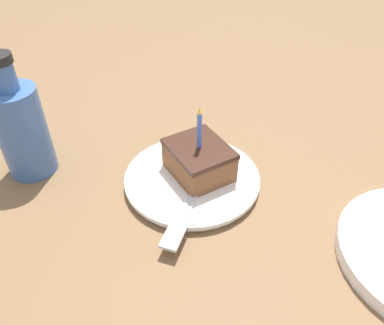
{
  "coord_description": "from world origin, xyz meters",
  "views": [
    {
      "loc": [
        -0.21,
        -0.38,
        0.4
      ],
      "look_at": [
        0.01,
        0.0,
        0.04
      ],
      "focal_mm": 35.0,
      "sensor_mm": 36.0,
      "label": 1
    }
  ],
  "objects_px": {
    "plate": "(192,179)",
    "fork": "(186,210)",
    "bottle": "(21,128)",
    "cake_slice": "(199,159)"
  },
  "relations": [
    {
      "from": "plate",
      "to": "fork",
      "type": "relative_size",
      "value": 1.5
    },
    {
      "from": "plate",
      "to": "bottle",
      "type": "xyz_separation_m",
      "value": [
        -0.21,
        0.16,
        0.07
      ]
    },
    {
      "from": "cake_slice",
      "to": "bottle",
      "type": "xyz_separation_m",
      "value": [
        -0.22,
        0.16,
        0.04
      ]
    },
    {
      "from": "plate",
      "to": "fork",
      "type": "xyz_separation_m",
      "value": [
        -0.05,
        -0.06,
        0.01
      ]
    },
    {
      "from": "cake_slice",
      "to": "fork",
      "type": "bearing_deg",
      "value": -133.03
    },
    {
      "from": "cake_slice",
      "to": "fork",
      "type": "distance_m",
      "value": 0.09
    },
    {
      "from": "cake_slice",
      "to": "plate",
      "type": "bearing_deg",
      "value": -176.21
    },
    {
      "from": "plate",
      "to": "bottle",
      "type": "distance_m",
      "value": 0.27
    },
    {
      "from": "fork",
      "to": "bottle",
      "type": "xyz_separation_m",
      "value": [
        -0.16,
        0.23,
        0.06
      ]
    },
    {
      "from": "cake_slice",
      "to": "bottle",
      "type": "relative_size",
      "value": 0.59
    }
  ]
}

